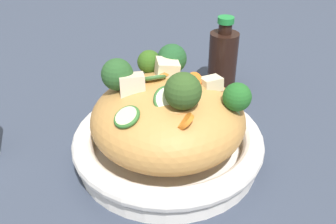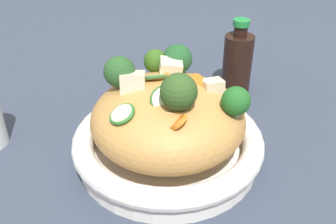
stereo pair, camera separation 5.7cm
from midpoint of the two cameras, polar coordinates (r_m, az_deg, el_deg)
ground_plane at (r=0.62m, az=-2.65°, el=-6.87°), size 3.00×3.00×0.00m
serving_bowl at (r=0.61m, az=-2.71°, el=-4.85°), size 0.30×0.30×0.05m
noodle_heap at (r=0.58m, az=-2.83°, el=-1.01°), size 0.23×0.23×0.11m
broccoli_florets at (r=0.56m, az=-3.92°, el=5.18°), size 0.23×0.17×0.08m
carrot_coins at (r=0.55m, az=-1.41°, el=3.29°), size 0.10×0.12×0.03m
zucchini_slices at (r=0.53m, az=-5.61°, el=2.09°), size 0.10×0.14×0.04m
chicken_chunks at (r=0.57m, az=-4.05°, el=4.96°), size 0.14×0.11×0.04m
soy_sauce_bottle at (r=0.80m, az=6.11°, el=7.85°), size 0.06×0.06×0.15m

